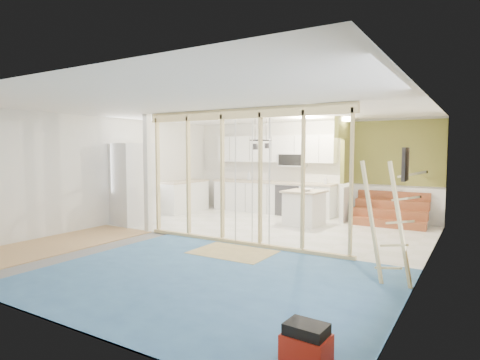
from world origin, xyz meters
The scene contains 17 objects.
room centered at (0.00, 0.00, 1.30)m, with size 7.01×8.01×2.61m.
floor_overlays centered at (0.07, 0.06, 0.01)m, with size 7.00×8.00×0.03m.
stud_frame centered at (-0.22, 0.00, 1.58)m, with size 4.66×0.14×2.60m.
base_cabinets centered at (-1.61, 3.36, 0.47)m, with size 4.45×2.24×0.93m.
upper_cabinets centered at (-0.84, 3.82, 1.82)m, with size 3.60×0.41×0.85m.
green_partition centered at (2.04, 3.66, 0.94)m, with size 2.25×1.51×2.60m.
pot_rack centered at (-0.31, 1.89, 2.00)m, with size 0.52×0.52×0.72m.
sheathing_panel centered at (3.48, -2.00, 1.30)m, with size 0.02×4.00×2.60m, color tan.
electrical_panel centered at (3.43, -1.40, 1.65)m, with size 0.04×0.30×0.40m, color #39383D.
ceiling_light centered at (1.40, 3.00, 2.54)m, with size 0.32×0.32×0.08m, color #FFEABF.
fridge centered at (-3.06, 0.45, 0.99)m, with size 1.01×0.98×1.98m.
island centered at (0.60, 2.44, 0.43)m, with size 0.93×0.93×0.86m.
bowl centered at (0.70, 2.31, 0.89)m, with size 0.25×0.25×0.06m, color silver.
soap_bottle_a centered at (-1.73, 3.82, 1.06)m, with size 0.10×0.10×0.27m, color silver.
soap_bottle_b centered at (0.70, 3.68, 1.04)m, with size 0.10×0.10×0.21m, color silver.
toolbox centered at (3.00, -3.40, 0.17)m, with size 0.40×0.31×0.36m.
ladder centered at (3.17, -0.90, 0.85)m, with size 0.88×0.18×1.66m.
Camera 1 is at (4.21, -6.48, 1.82)m, focal length 30.00 mm.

